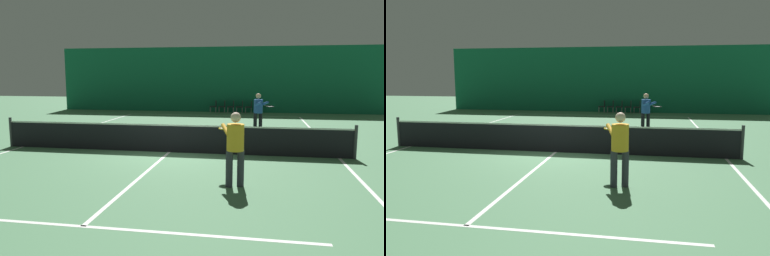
% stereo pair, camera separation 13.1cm
% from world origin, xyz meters
% --- Properties ---
extents(ground_plane, '(60.00, 60.00, 0.00)m').
position_xyz_m(ground_plane, '(0.00, 0.00, 0.00)').
color(ground_plane, '#4C7F56').
extents(backdrop_curtain, '(23.00, 0.12, 4.56)m').
position_xyz_m(backdrop_curtain, '(0.00, 14.35, 2.28)').
color(backdrop_curtain, '#146042').
rests_on(backdrop_curtain, ground).
extents(court_line_baseline_far, '(11.00, 0.10, 0.00)m').
position_xyz_m(court_line_baseline_far, '(0.00, 11.90, 0.00)').
color(court_line_baseline_far, white).
rests_on(court_line_baseline_far, ground).
extents(court_line_service_far, '(8.25, 0.10, 0.00)m').
position_xyz_m(court_line_service_far, '(0.00, 6.40, 0.00)').
color(court_line_service_far, white).
rests_on(court_line_service_far, ground).
extents(court_line_service_near, '(8.25, 0.10, 0.00)m').
position_xyz_m(court_line_service_near, '(0.00, -6.40, 0.00)').
color(court_line_service_near, white).
rests_on(court_line_service_near, ground).
extents(court_line_sideline_left, '(0.10, 23.80, 0.00)m').
position_xyz_m(court_line_sideline_left, '(-5.50, 0.00, 0.00)').
color(court_line_sideline_left, white).
rests_on(court_line_sideline_left, ground).
extents(court_line_sideline_right, '(0.10, 23.80, 0.00)m').
position_xyz_m(court_line_sideline_right, '(5.50, 0.00, 0.00)').
color(court_line_sideline_right, white).
rests_on(court_line_sideline_right, ground).
extents(court_line_centre, '(0.10, 12.80, 0.00)m').
position_xyz_m(court_line_centre, '(0.00, 0.00, 0.00)').
color(court_line_centre, white).
rests_on(court_line_centre, ground).
extents(tennis_net, '(12.00, 0.10, 1.07)m').
position_xyz_m(tennis_net, '(0.00, 0.00, 0.51)').
color(tennis_net, black).
rests_on(tennis_net, ground).
extents(player_near, '(0.80, 1.43, 1.76)m').
position_xyz_m(player_near, '(2.43, -3.54, 1.02)').
color(player_near, '#2D2D38').
rests_on(player_near, ground).
extents(player_far, '(1.02, 1.39, 1.77)m').
position_xyz_m(player_far, '(2.96, 5.19, 1.03)').
color(player_far, black).
rests_on(player_far, ground).
extents(courtside_chair_0, '(0.44, 0.44, 0.84)m').
position_xyz_m(courtside_chair_0, '(-0.09, 13.80, 0.49)').
color(courtside_chair_0, '#99999E').
rests_on(courtside_chair_0, ground).
extents(courtside_chair_1, '(0.44, 0.44, 0.84)m').
position_xyz_m(courtside_chair_1, '(0.52, 13.80, 0.49)').
color(courtside_chair_1, '#99999E').
rests_on(courtside_chair_1, ground).
extents(courtside_chair_2, '(0.44, 0.44, 0.84)m').
position_xyz_m(courtside_chair_2, '(1.13, 13.80, 0.49)').
color(courtside_chair_2, '#99999E').
rests_on(courtside_chair_2, ground).
extents(courtside_chair_3, '(0.44, 0.44, 0.84)m').
position_xyz_m(courtside_chair_3, '(1.74, 13.80, 0.49)').
color(courtside_chair_3, '#99999E').
rests_on(courtside_chair_3, ground).
extents(courtside_chair_4, '(0.44, 0.44, 0.84)m').
position_xyz_m(courtside_chair_4, '(2.35, 13.80, 0.49)').
color(courtside_chair_4, '#99999E').
rests_on(courtside_chair_4, ground).
extents(courtside_chair_5, '(0.44, 0.44, 0.84)m').
position_xyz_m(courtside_chair_5, '(2.96, 13.80, 0.49)').
color(courtside_chair_5, '#99999E').
rests_on(courtside_chair_5, ground).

